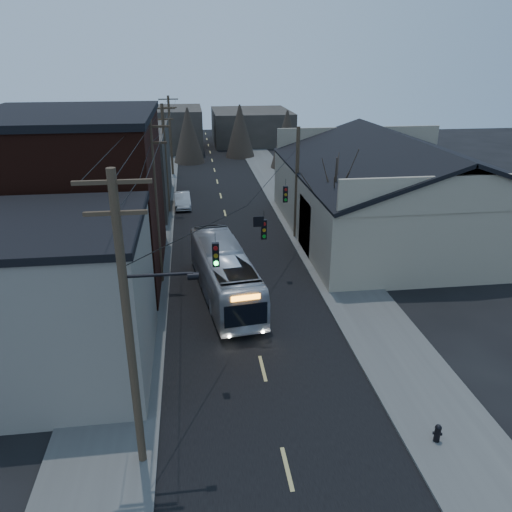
% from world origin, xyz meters
% --- Properties ---
extents(road_surface, '(9.00, 110.00, 0.02)m').
position_xyz_m(road_surface, '(0.00, 30.00, 0.01)').
color(road_surface, black).
rests_on(road_surface, ground).
extents(sidewalk_left, '(4.00, 110.00, 0.12)m').
position_xyz_m(sidewalk_left, '(-6.50, 30.00, 0.06)').
color(sidewalk_left, '#474744').
rests_on(sidewalk_left, ground).
extents(sidewalk_right, '(4.00, 110.00, 0.12)m').
position_xyz_m(sidewalk_right, '(6.50, 30.00, 0.06)').
color(sidewalk_right, '#474744').
rests_on(sidewalk_right, ground).
extents(building_clapboard, '(8.00, 8.00, 7.00)m').
position_xyz_m(building_clapboard, '(-9.00, 9.00, 3.50)').
color(building_clapboard, '#6E665C').
rests_on(building_clapboard, ground).
extents(building_brick, '(10.00, 12.00, 10.00)m').
position_xyz_m(building_brick, '(-10.00, 20.00, 5.00)').
color(building_brick, black).
rests_on(building_brick, ground).
extents(building_left_far, '(9.00, 14.00, 7.00)m').
position_xyz_m(building_left_far, '(-9.50, 36.00, 3.50)').
color(building_left_far, '#2D2924').
rests_on(building_left_far, ground).
extents(warehouse, '(16.16, 20.60, 7.73)m').
position_xyz_m(warehouse, '(13.00, 25.00, 2.70)').
color(warehouse, gray).
rests_on(warehouse, ground).
extents(building_far_left, '(10.00, 12.00, 6.00)m').
position_xyz_m(building_far_left, '(-6.00, 65.00, 3.00)').
color(building_far_left, '#2D2924').
rests_on(building_far_left, ground).
extents(building_far_right, '(12.00, 14.00, 5.00)m').
position_xyz_m(building_far_right, '(7.00, 70.00, 2.50)').
color(building_far_right, '#2D2924').
rests_on(building_far_right, ground).
extents(bare_tree, '(0.40, 0.40, 7.20)m').
position_xyz_m(bare_tree, '(6.50, 20.00, 3.60)').
color(bare_tree, black).
rests_on(bare_tree, ground).
extents(utility_lines, '(11.24, 45.28, 10.50)m').
position_xyz_m(utility_lines, '(-3.11, 24.14, 4.95)').
color(utility_lines, '#382B1E').
rests_on(utility_lines, ground).
extents(bus, '(3.85, 10.96, 2.99)m').
position_xyz_m(bus, '(-1.18, 15.59, 1.49)').
color(bus, '#ACB0B8').
rests_on(bus, ground).
extents(parked_car, '(1.63, 4.15, 1.34)m').
position_xyz_m(parked_car, '(-3.78, 34.53, 0.67)').
color(parked_car, '#A9ADB1').
rests_on(parked_car, ground).
extents(fire_hydrant, '(0.35, 0.25, 0.73)m').
position_xyz_m(fire_hydrant, '(5.71, 2.50, 0.51)').
color(fire_hydrant, black).
rests_on(fire_hydrant, sidewalk_right).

